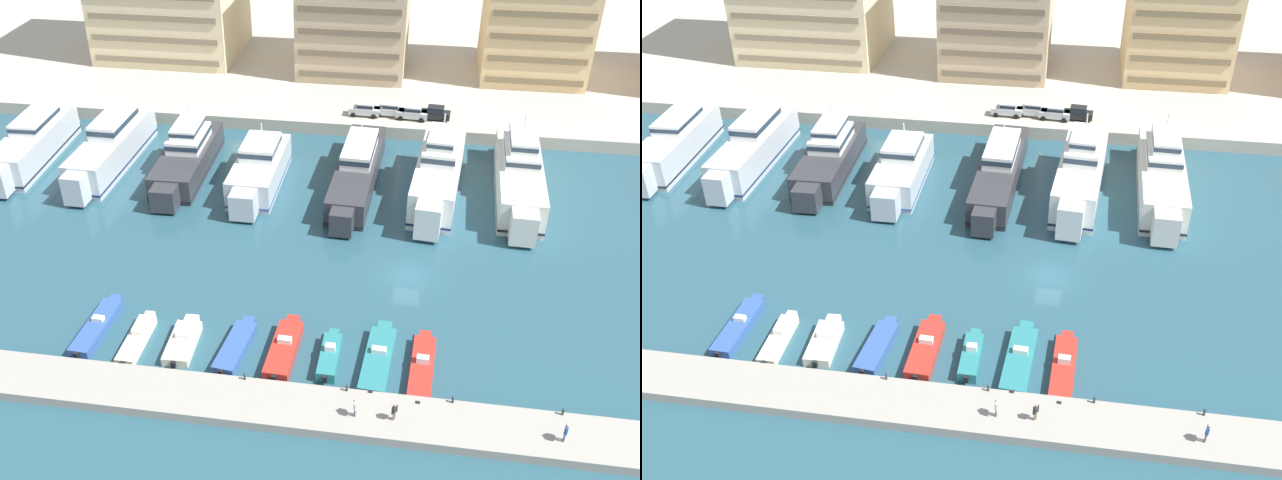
{
  "view_description": "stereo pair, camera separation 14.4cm",
  "coord_description": "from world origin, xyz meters",
  "views": [
    {
      "loc": [
        -0.07,
        -55.03,
        40.68
      ],
      "look_at": [
        -8.65,
        1.15,
        2.5
      ],
      "focal_mm": 40.0,
      "sensor_mm": 36.0,
      "label": 1
    },
    {
      "loc": [
        0.07,
        -55.01,
        40.68
      ],
      "look_at": [
        -8.65,
        1.15,
        2.5
      ],
      "focal_mm": 40.0,
      "sensor_mm": 36.0,
      "label": 2
    }
  ],
  "objects": [
    {
      "name": "car_silver_far_left",
      "position": [
        -7.46,
        32.62,
        2.65
      ],
      "size": [
        4.17,
        2.06,
        1.8
      ],
      "color": "#B7BCC1",
      "rests_on": "quay_promenade"
    },
    {
      "name": "bollard_east",
      "position": [
        12.08,
        -16.47,
        1.15
      ],
      "size": [
        0.2,
        0.2,
        0.61
      ],
      "color": "#2D2D33",
      "rests_on": "pier_dock"
    },
    {
      "name": "car_black_center_left",
      "position": [
        1.73,
        32.74,
        2.65
      ],
      "size": [
        4.21,
        2.16,
        1.8
      ],
      "color": "black",
      "rests_on": "quay_promenade"
    },
    {
      "name": "pedestrian_far_side",
      "position": [
        -0.15,
        -18.81,
        1.76
      ],
      "size": [
        0.43,
        0.5,
        1.58
      ],
      "color": "#7A6B56",
      "rests_on": "pier_dock"
    },
    {
      "name": "bollard_west",
      "position": [
        -11.87,
        -16.47,
        1.15
      ],
      "size": [
        0.2,
        0.2,
        0.61
      ],
      "color": "#2D2D33",
      "rests_on": "pier_dock"
    },
    {
      "name": "pedestrian_mid_deck",
      "position": [
        -3.01,
        -18.85,
        1.84
      ],
      "size": [
        0.29,
        0.66,
        1.71
      ],
      "color": "#4C515B",
      "rests_on": "pier_dock"
    },
    {
      "name": "yacht_silver_left",
      "position": [
        -36.46,
        17.42,
        2.34
      ],
      "size": [
        4.62,
        20.83,
        7.47
      ],
      "color": "silver",
      "rests_on": "ground"
    },
    {
      "name": "yacht_silver_far_left",
      "position": [
        -46.35,
        17.1,
        2.19
      ],
      "size": [
        5.16,
        19.63,
        7.01
      ],
      "color": "silver",
      "rests_on": "ground"
    },
    {
      "name": "motorboat_cream_mid_left",
      "position": [
        -18.12,
        -12.62,
        0.45
      ],
      "size": [
        2.35,
        6.2,
        1.28
      ],
      "color": "beige",
      "rests_on": "ground"
    },
    {
      "name": "quay_promenade",
      "position": [
        0.0,
        64.41,
        0.84
      ],
      "size": [
        180.0,
        70.0,
        1.68
      ],
      "primitive_type": "cube",
      "color": "#BCB29E",
      "rests_on": "ground"
    },
    {
      "name": "motorboat_teal_mid_right",
      "position": [
        -1.83,
        -12.18,
        0.43
      ],
      "size": [
        2.63,
        8.74,
        1.27
      ],
      "color": "teal",
      "rests_on": "ground"
    },
    {
      "name": "pier_dock",
      "position": [
        0.0,
        -18.46,
        0.41
      ],
      "size": [
        120.0,
        4.47,
        0.82
      ],
      "primitive_type": "cube",
      "color": "#9E998E",
      "rests_on": "ground"
    },
    {
      "name": "pedestrian_near_edge",
      "position": [
        11.84,
        -18.97,
        1.84
      ],
      "size": [
        0.38,
        0.63,
        1.72
      ],
      "color": "#4C515B",
      "rests_on": "pier_dock"
    },
    {
      "name": "yacht_ivory_mid_right",
      "position": [
        11.37,
        17.63,
        2.49
      ],
      "size": [
        5.38,
        22.29,
        8.48
      ],
      "color": "silver",
      "rests_on": "ground"
    },
    {
      "name": "motorboat_cream_left",
      "position": [
        -22.05,
        -12.89,
        0.42
      ],
      "size": [
        1.54,
        6.74,
        1.24
      ],
      "color": "beige",
      "rests_on": "ground"
    },
    {
      "name": "motorboat_teal_center_right",
      "position": [
        -5.75,
        -12.55,
        0.52
      ],
      "size": [
        1.54,
        5.92,
        1.51
      ],
      "color": "teal",
      "rests_on": "ground"
    },
    {
      "name": "apartment_block_mid_left",
      "position": [
        15.34,
        51.85,
        11.3
      ],
      "size": [
        15.03,
        15.17,
        21.11
      ],
      "color": "#E0BC84",
      "rests_on": "quay_promenade"
    },
    {
      "name": "motorboat_blue_center_left",
      "position": [
        -13.63,
        -12.5,
        0.41
      ],
      "size": [
        2.51,
        7.13,
        0.85
      ],
      "color": "#33569E",
      "rests_on": "ground"
    },
    {
      "name": "bollard_west_mid",
      "position": [
        -3.88,
        -16.47,
        1.15
      ],
      "size": [
        0.2,
        0.2,
        0.61
      ],
      "color": "#2D2D33",
      "rests_on": "pier_dock"
    },
    {
      "name": "yacht_white_center_right",
      "position": [
        2.36,
        15.79,
        2.68
      ],
      "size": [
        6.17,
        19.75,
        8.87
      ],
      "color": "white",
      "rests_on": "ground"
    },
    {
      "name": "motorboat_blue_far_left",
      "position": [
        -26.03,
        -11.82,
        0.43
      ],
      "size": [
        2.06,
        8.1,
        1.18
      ],
      "color": "#33569E",
      "rests_on": "ground"
    },
    {
      "name": "yacht_charcoal_mid_left",
      "position": [
        -26.93,
        16.95,
        2.06
      ],
      "size": [
        5.38,
        19.16,
        7.49
      ],
      "color": "#333338",
      "rests_on": "ground"
    },
    {
      "name": "car_silver_left",
      "position": [
        -4.14,
        33.02,
        2.65
      ],
      "size": [
        4.22,
        2.18,
        1.8
      ],
      "color": "#B7BCC1",
      "rests_on": "quay_promenade"
    },
    {
      "name": "motorboat_red_right",
      "position": [
        1.72,
        -12.78,
        0.42
      ],
      "size": [
        2.18,
        8.57,
        1.35
      ],
      "color": "red",
      "rests_on": "ground"
    },
    {
      "name": "motorboat_red_center",
      "position": [
        -9.6,
        -12.22,
        0.5
      ],
      "size": [
        2.26,
        7.73,
        1.41
      ],
      "color": "red",
      "rests_on": "ground"
    },
    {
      "name": "yacht_charcoal_center",
      "position": [
        -6.74,
        16.83,
        1.87
      ],
      "size": [
        5.09,
        22.67,
        6.46
      ],
      "color": "#333338",
      "rests_on": "ground"
    },
    {
      "name": "bollard_east_mid",
      "position": [
        4.1,
        -16.47,
        1.15
      ],
      "size": [
        0.2,
        0.2,
        0.61
      ],
      "color": "#2D2D33",
      "rests_on": "pier_dock"
    },
    {
      "name": "ground_plane",
      "position": [
        0.0,
        0.0,
        0.0
      ],
      "size": [
        400.0,
        400.0,
        0.0
      ],
      "primitive_type": "plane",
      "color": "#285160"
    },
    {
      "name": "yacht_silver_center_left",
      "position": [
        -17.83,
        15.06,
        2.03
      ],
      "size": [
        4.97,
        16.42,
        6.79
      ],
      "color": "silver",
      "rests_on": "ground"
    },
    {
      "name": "car_silver_mid_left",
      "position": [
        -1.17,
        32.43,
        2.65
      ],
      "size": [
        4.22,
        2.17,
        1.8
      ],
      "color": "#B7BCC1",
      "rests_on": "quay_promenade"
    }
  ]
}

